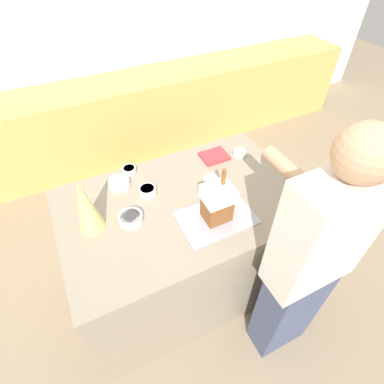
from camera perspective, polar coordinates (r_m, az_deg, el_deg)
name	(u,v)px	position (r m, az deg, el deg)	size (l,w,h in m)	color
ground_plane	(186,278)	(2.60, -1.18, -16.00)	(12.00, 12.00, 0.00)	gray
wall_back	(89,31)	(3.57, -19.01, 26.96)	(8.00, 0.05, 2.60)	white
back_cabinet_block	(114,122)	(3.61, -14.69, 12.84)	(6.00, 0.60, 0.88)	tan
kitchen_island	(185,245)	(2.21, -1.36, -10.13)	(1.51, 0.96, 0.92)	gray
baking_tray	(216,218)	(1.76, 4.60, -4.88)	(0.44, 0.30, 0.01)	#9E9EA8
gingerbread_house	(217,202)	(1.67, 4.86, -1.98)	(0.16, 0.14, 0.33)	brown
decorative_tree	(85,205)	(1.68, -19.69, -2.43)	(0.14, 0.14, 0.36)	#DBD675
candy_bowl_behind_tray	(131,218)	(1.76, -11.61, -4.91)	(0.14, 0.14, 0.05)	silver
candy_bowl_far_left	(211,180)	(1.96, 3.60, 2.30)	(0.10, 0.10, 0.04)	white
candy_bowl_far_right	(129,170)	(2.08, -11.86, 4.13)	(0.09, 0.09, 0.04)	white
candy_bowl_near_tray_right	(239,152)	(2.22, 9.01, 7.46)	(0.09, 0.09, 0.04)	silver
candy_bowl_near_tray_left	(148,191)	(1.90, -8.47, 0.27)	(0.11, 0.11, 0.05)	white
candy_bowl_center_rear	(119,183)	(1.99, -13.71, 1.71)	(0.14, 0.14, 0.04)	white
cookbook	(214,156)	(2.18, 4.28, 6.83)	(0.19, 0.16, 0.02)	#B23338
person	(307,266)	(1.70, 21.09, -13.09)	(0.46, 0.58, 1.75)	#424C6B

